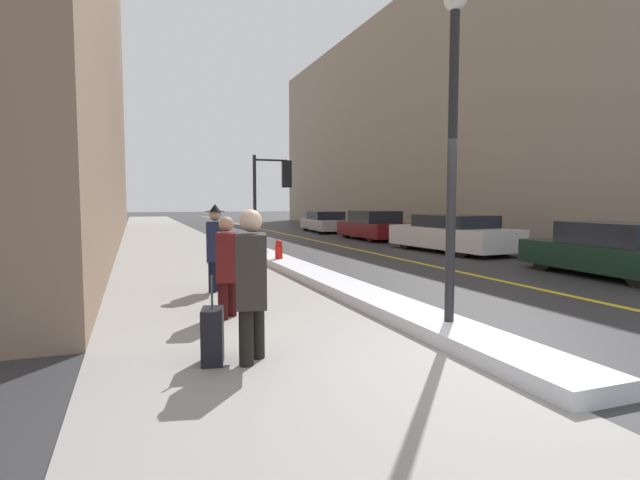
{
  "coord_description": "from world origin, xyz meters",
  "views": [
    {
      "loc": [
        -3.43,
        -4.15,
        1.73
      ],
      "look_at": [
        -0.4,
        4.0,
        1.05
      ],
      "focal_mm": 28.0,
      "sensor_mm": 36.0,
      "label": 1
    }
  ],
  "objects": [
    {
      "name": "parked_car_white",
      "position": [
        6.72,
        10.17,
        0.61
      ],
      "size": [
        2.3,
        5.03,
        1.26
      ],
      "rotation": [
        0.0,
        0.0,
        1.66
      ],
      "color": "silver",
      "rests_on": "ground"
    },
    {
      "name": "traffic_light_near",
      "position": [
        1.01,
        12.05,
        2.33
      ],
      "size": [
        1.31,
        0.32,
        3.24
      ],
      "rotation": [
        0.0,
        0.0,
        -0.01
      ],
      "color": "black",
      "rests_on": "ground"
    },
    {
      "name": "pedestrian_trailing",
      "position": [
        -2.19,
        3.1,
        0.84
      ],
      "size": [
        0.39,
        0.54,
        1.51
      ],
      "rotation": [
        0.0,
        0.0,
        -1.79
      ],
      "color": "#340C0C",
      "rests_on": "ground"
    },
    {
      "name": "ground_plane",
      "position": [
        0.0,
        0.0,
        0.0
      ],
      "size": [
        160.0,
        160.0,
        0.0
      ],
      "primitive_type": "plane",
      "color": "#2D2D30"
    },
    {
      "name": "parked_car_dark_green",
      "position": [
        6.85,
        4.07,
        0.59
      ],
      "size": [
        2.09,
        4.39,
        1.25
      ],
      "rotation": [
        0.0,
        0.0,
        1.52
      ],
      "color": "black",
      "rests_on": "ground"
    },
    {
      "name": "rolling_suitcase",
      "position": [
        -2.7,
        1.09,
        0.3
      ],
      "size": [
        0.29,
        0.4,
        0.95
      ],
      "rotation": [
        0.0,
        0.0,
        -1.79
      ],
      "color": "black",
      "rests_on": "ground"
    },
    {
      "name": "road_centre_stripe",
      "position": [
        4.0,
        15.0,
        0.0
      ],
      "size": [
        0.16,
        80.0,
        0.0
      ],
      "color": "gold",
      "rests_on": "ground"
    },
    {
      "name": "building_facade_right",
      "position": [
        13.0,
        22.0,
        6.29
      ],
      "size": [
        6.0,
        36.0,
        12.58
      ],
      "color": "gray",
      "rests_on": "ground"
    },
    {
      "name": "parked_car_silver",
      "position": [
        6.65,
        22.14,
        0.56
      ],
      "size": [
        2.11,
        4.87,
        1.16
      ],
      "rotation": [
        0.0,
        0.0,
        1.49
      ],
      "color": "#B2B2B7",
      "rests_on": "ground"
    },
    {
      "name": "fire_hydrant",
      "position": [
        0.17,
        8.69,
        0.35
      ],
      "size": [
        0.2,
        0.2,
        0.7
      ],
      "color": "red",
      "rests_on": "ground"
    },
    {
      "name": "sidewalk_slab",
      "position": [
        -2.0,
        15.0,
        0.01
      ],
      "size": [
        4.0,
        80.0,
        0.01
      ],
      "color": "gray",
      "rests_on": "ground"
    },
    {
      "name": "snow_bank_curb",
      "position": [
        0.24,
        6.15,
        0.1
      ],
      "size": [
        0.8,
        14.72,
        0.19
      ],
      "color": "silver",
      "rests_on": "ground"
    },
    {
      "name": "lamp_post",
      "position": [
        0.31,
        1.17,
        2.63
      ],
      "size": [
        0.28,
        0.28,
        4.32
      ],
      "color": "black",
      "rests_on": "ground"
    },
    {
      "name": "pedestrian_in_fedora",
      "position": [
        -2.01,
        5.36,
        0.92
      ],
      "size": [
        0.41,
        0.57,
        1.68
      ],
      "rotation": [
        0.0,
        0.0,
        -1.79
      ],
      "color": "black",
      "rests_on": "ground"
    },
    {
      "name": "parked_car_maroon",
      "position": [
        6.7,
        16.12,
        0.61
      ],
      "size": [
        1.82,
        4.26,
        1.3
      ],
      "rotation": [
        0.0,
        0.0,
        1.58
      ],
      "color": "#600F14",
      "rests_on": "ground"
    },
    {
      "name": "pedestrian_nearside",
      "position": [
        -2.29,
        1.01,
        0.91
      ],
      "size": [
        0.42,
        0.77,
        1.64
      ],
      "rotation": [
        0.0,
        0.0,
        -1.79
      ],
      "color": "black",
      "rests_on": "ground"
    }
  ]
}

